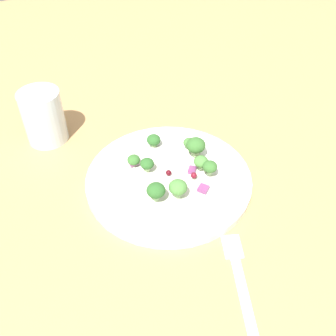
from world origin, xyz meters
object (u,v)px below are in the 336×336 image
Objects in this scene: broccoli_floret_2 at (134,160)px; water_glass at (44,117)px; fork at (243,290)px; broccoli_floret_1 at (156,139)px; plate at (168,177)px; broccoli_floret_0 at (210,167)px.

water_glass is (-14.30, -10.12, 1.96)cm from broccoli_floret_2.
water_glass is (-38.68, -13.96, 4.24)cm from fork.
water_glass is at bearing -144.71° from broccoli_floret_2.
plate is at bearing -9.84° from broccoli_floret_1.
plate is 23.30cm from water_glass.
plate is 2.76× the size of water_glass.
plate is at bearing 44.21° from broccoli_floret_2.
broccoli_floret_2 is 0.22× the size of water_glass.
broccoli_floret_0 is 0.12× the size of fork.
fork is at bearing 19.84° from water_glass.
broccoli_floret_2 is (3.11, -5.10, -0.02)cm from broccoli_floret_1.
broccoli_floret_0 is at bearing 52.78° from broccoli_floret_2.
broccoli_floret_1 is 5.97cm from broccoli_floret_2.
plate is 6.60cm from broccoli_floret_0.
broccoli_floret_0 is (3.02, 5.34, 2.44)cm from plate.
fork is (17.39, -5.37, -3.05)cm from broccoli_floret_0.
broccoli_floret_1 is at bearing 53.68° from water_glass.
broccoli_floret_1 is 1.13× the size of broccoli_floret_2.
broccoli_floret_2 reaches higher than plate.
water_glass reaches higher than broccoli_floret_0.
broccoli_floret_0 reaches higher than fork.
water_glass is (-18.27, -13.99, 3.63)cm from plate.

